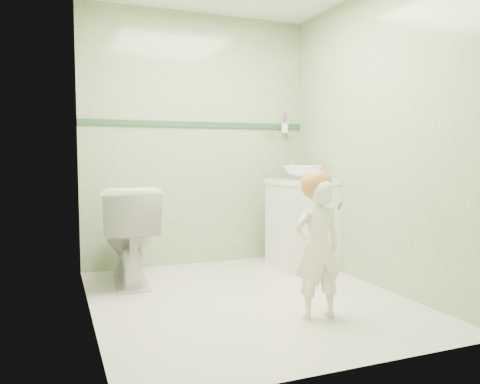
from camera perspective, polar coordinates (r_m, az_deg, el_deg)
name	(u,v)px	position (r m, az deg, el deg)	size (l,w,h in m)	color
ground	(248,299)	(3.59, 0.91, -12.70)	(2.50, 2.50, 0.00)	beige
room_shell	(248,135)	(3.43, 0.93, 6.83)	(2.50, 2.54, 2.40)	gray
trim_stripe	(198,124)	(4.60, -5.06, 8.09)	(2.20, 0.02, 0.05)	#2B4D35
vanity	(302,226)	(4.47, 7.44, -4.03)	(0.52, 0.50, 0.80)	silver
counter	(302,182)	(4.43, 7.49, 1.22)	(0.54, 0.52, 0.04)	white
basin	(302,173)	(4.43, 7.50, 2.31)	(0.37, 0.37, 0.13)	white
faucet	(293,164)	(4.59, 6.39, 3.39)	(0.03, 0.13, 0.18)	silver
cup_holder	(284,128)	(4.88, 5.32, 7.68)	(0.26, 0.07, 0.21)	silver
toilet	(129,235)	(4.02, -13.19, -5.00)	(0.45, 0.80, 0.81)	white
toddler	(318,249)	(3.13, 9.32, -6.79)	(0.33, 0.22, 0.90)	silver
hair_cap	(317,185)	(3.09, 9.18, 0.87)	(0.20, 0.20, 0.20)	#B17639
teal_toothbrush	(338,205)	(3.01, 11.74, -1.57)	(0.11, 0.13, 0.08)	#0D806D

